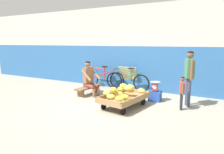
{
  "coord_description": "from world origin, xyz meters",
  "views": [
    {
      "loc": [
        2.86,
        -4.33,
        1.77
      ],
      "look_at": [
        0.09,
        0.85,
        0.75
      ],
      "focal_mm": 32.43,
      "sensor_mm": 36.0,
      "label": 1
    }
  ],
  "objects_px": {
    "plastic_crate": "(155,96)",
    "bicycle_near_left": "(102,79)",
    "banana_cart": "(124,99)",
    "customer_child": "(182,90)",
    "low_bench": "(88,89)",
    "bicycle_far_left": "(128,81)",
    "weighing_scale": "(155,86)",
    "sign_board": "(128,78)",
    "customer_adult": "(189,72)",
    "vendor_seated": "(90,78)"
  },
  "relations": [
    {
      "from": "vendor_seated",
      "to": "bicycle_near_left",
      "type": "bearing_deg",
      "value": 100.23
    },
    {
      "from": "plastic_crate",
      "to": "customer_adult",
      "type": "height_order",
      "value": "customer_adult"
    },
    {
      "from": "banana_cart",
      "to": "customer_child",
      "type": "height_order",
      "value": "customer_child"
    },
    {
      "from": "bicycle_near_left",
      "to": "bicycle_far_left",
      "type": "distance_m",
      "value": 1.09
    },
    {
      "from": "plastic_crate",
      "to": "customer_child",
      "type": "xyz_separation_m",
      "value": [
        0.85,
        -0.48,
        0.4
      ]
    },
    {
      "from": "banana_cart",
      "to": "plastic_crate",
      "type": "distance_m",
      "value": 1.14
    },
    {
      "from": "plastic_crate",
      "to": "bicycle_far_left",
      "type": "xyz_separation_m",
      "value": [
        -1.26,
        0.89,
        0.2
      ]
    },
    {
      "from": "low_bench",
      "to": "bicycle_far_left",
      "type": "xyz_separation_m",
      "value": [
        0.97,
        1.2,
        0.15
      ]
    },
    {
      "from": "banana_cart",
      "to": "bicycle_far_left",
      "type": "distance_m",
      "value": 2.0
    },
    {
      "from": "vendor_seated",
      "to": "weighing_scale",
      "type": "height_order",
      "value": "vendor_seated"
    },
    {
      "from": "customer_adult",
      "to": "low_bench",
      "type": "bearing_deg",
      "value": -175.22
    },
    {
      "from": "bicycle_near_left",
      "to": "sign_board",
      "type": "bearing_deg",
      "value": 15.92
    },
    {
      "from": "low_bench",
      "to": "plastic_crate",
      "type": "xyz_separation_m",
      "value": [
        2.23,
        0.31,
        -0.05
      ]
    },
    {
      "from": "customer_child",
      "to": "bicycle_far_left",
      "type": "bearing_deg",
      "value": 147.07
    },
    {
      "from": "banana_cart",
      "to": "bicycle_far_left",
      "type": "bearing_deg",
      "value": 110.31
    },
    {
      "from": "sign_board",
      "to": "customer_child",
      "type": "distance_m",
      "value": 2.73
    },
    {
      "from": "banana_cart",
      "to": "weighing_scale",
      "type": "xyz_separation_m",
      "value": [
        0.57,
        0.98,
        0.21
      ]
    },
    {
      "from": "vendor_seated",
      "to": "customer_adult",
      "type": "height_order",
      "value": "customer_adult"
    },
    {
      "from": "plastic_crate",
      "to": "bicycle_near_left",
      "type": "xyz_separation_m",
      "value": [
        -2.35,
        0.83,
        0.2
      ]
    },
    {
      "from": "bicycle_near_left",
      "to": "bicycle_far_left",
      "type": "xyz_separation_m",
      "value": [
        1.09,
        0.06,
        0.0
      ]
    },
    {
      "from": "low_bench",
      "to": "bicycle_far_left",
      "type": "distance_m",
      "value": 1.55
    },
    {
      "from": "low_bench",
      "to": "customer_adult",
      "type": "height_order",
      "value": "customer_adult"
    },
    {
      "from": "sign_board",
      "to": "customer_adult",
      "type": "height_order",
      "value": "customer_adult"
    },
    {
      "from": "sign_board",
      "to": "banana_cart",
      "type": "bearing_deg",
      "value": -69.22
    },
    {
      "from": "banana_cart",
      "to": "bicycle_near_left",
      "type": "relative_size",
      "value": 0.94
    },
    {
      "from": "banana_cart",
      "to": "low_bench",
      "type": "height_order",
      "value": "banana_cart"
    },
    {
      "from": "low_bench",
      "to": "vendor_seated",
      "type": "xyz_separation_m",
      "value": [
        0.08,
        -0.03,
        0.37
      ]
    },
    {
      "from": "customer_adult",
      "to": "bicycle_near_left",
      "type": "bearing_deg",
      "value": 165.19
    },
    {
      "from": "sign_board",
      "to": "vendor_seated",
      "type": "bearing_deg",
      "value": -118.34
    },
    {
      "from": "plastic_crate",
      "to": "sign_board",
      "type": "relative_size",
      "value": 0.42
    },
    {
      "from": "banana_cart",
      "to": "bicycle_far_left",
      "type": "height_order",
      "value": "bicycle_far_left"
    },
    {
      "from": "banana_cart",
      "to": "bicycle_near_left",
      "type": "xyz_separation_m",
      "value": [
        -1.78,
        1.81,
        0.11
      ]
    },
    {
      "from": "plastic_crate",
      "to": "customer_child",
      "type": "relative_size",
      "value": 0.41
    },
    {
      "from": "plastic_crate",
      "to": "low_bench",
      "type": "bearing_deg",
      "value": -172.01
    },
    {
      "from": "bicycle_near_left",
      "to": "customer_child",
      "type": "xyz_separation_m",
      "value": [
        3.2,
        -1.31,
        0.19
      ]
    },
    {
      "from": "customer_adult",
      "to": "plastic_crate",
      "type": "bearing_deg",
      "value": 177.15
    },
    {
      "from": "low_bench",
      "to": "bicycle_near_left",
      "type": "distance_m",
      "value": 1.15
    },
    {
      "from": "low_bench",
      "to": "vendor_seated",
      "type": "distance_m",
      "value": 0.38
    },
    {
      "from": "banana_cart",
      "to": "sign_board",
      "type": "xyz_separation_m",
      "value": [
        -0.79,
        2.09,
        0.19
      ]
    },
    {
      "from": "banana_cart",
      "to": "vendor_seated",
      "type": "xyz_separation_m",
      "value": [
        -1.57,
        0.65,
        0.33
      ]
    },
    {
      "from": "plastic_crate",
      "to": "bicycle_near_left",
      "type": "bearing_deg",
      "value": 160.68
    },
    {
      "from": "low_bench",
      "to": "customer_adult",
      "type": "xyz_separation_m",
      "value": [
        3.17,
        0.27,
        0.75
      ]
    },
    {
      "from": "customer_child",
      "to": "sign_board",
      "type": "bearing_deg",
      "value": 144.32
    },
    {
      "from": "plastic_crate",
      "to": "customer_adult",
      "type": "xyz_separation_m",
      "value": [
        0.95,
        -0.05,
        0.8
      ]
    },
    {
      "from": "vendor_seated",
      "to": "sign_board",
      "type": "distance_m",
      "value": 1.65
    },
    {
      "from": "bicycle_near_left",
      "to": "customer_adult",
      "type": "xyz_separation_m",
      "value": [
        3.3,
        -0.87,
        0.6
      ]
    },
    {
      "from": "plastic_crate",
      "to": "bicycle_near_left",
      "type": "relative_size",
      "value": 0.22
    },
    {
      "from": "bicycle_near_left",
      "to": "bicycle_far_left",
      "type": "height_order",
      "value": "same"
    },
    {
      "from": "low_bench",
      "to": "sign_board",
      "type": "xyz_separation_m",
      "value": [
        0.86,
        1.42,
        0.23
      ]
    },
    {
      "from": "vendor_seated",
      "to": "bicycle_far_left",
      "type": "height_order",
      "value": "vendor_seated"
    }
  ]
}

